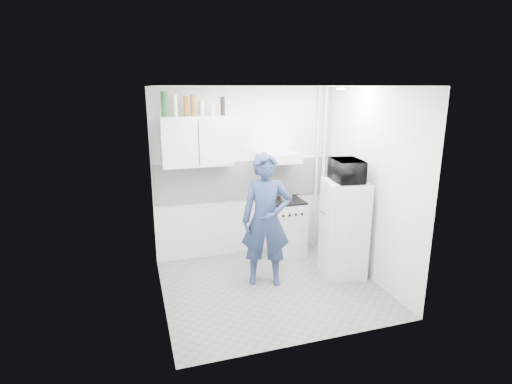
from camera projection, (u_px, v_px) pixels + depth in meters
name	position (u px, v px, depth m)	size (l,w,h in m)	color
floor	(271.00, 287.00, 5.33)	(2.80, 2.80, 0.00)	slate
ceiling	(273.00, 86.00, 4.67)	(2.80, 2.80, 0.00)	white
wall_back	(245.00, 173.00, 6.15)	(2.80, 2.80, 0.00)	white
wall_left	(158.00, 203.00, 4.59)	(2.60, 2.60, 0.00)	white
wall_right	(369.00, 185.00, 5.41)	(2.60, 2.60, 0.00)	white
person	(266.00, 220.00, 5.25)	(0.65, 0.43, 1.78)	navy
stove	(286.00, 228.00, 6.32)	(0.54, 0.54, 0.86)	silver
fridge	(344.00, 228.00, 5.56)	(0.56, 0.56, 1.36)	white
stove_top	(286.00, 201.00, 6.20)	(0.52, 0.52, 0.03)	black
saucepan	(286.00, 197.00, 6.15)	(0.18, 0.18, 0.10)	silver
microwave	(347.00, 170.00, 5.35)	(0.36, 0.53, 0.30)	black
bottle_a	(164.00, 104.00, 5.38)	(0.08, 0.08, 0.34)	#144C1E
bottle_b	(175.00, 106.00, 5.43)	(0.07, 0.07, 0.29)	silver
bottle_c	(186.00, 106.00, 5.47)	(0.07, 0.07, 0.27)	brown
bottle_d	(193.00, 105.00, 5.50)	(0.06, 0.06, 0.29)	brown
canister_a	(202.00, 108.00, 5.54)	(0.08, 0.08, 0.20)	silver
canister_b	(212.00, 110.00, 5.59)	(0.08, 0.08, 0.15)	#B2B7BC
bottle_e	(223.00, 106.00, 5.62)	(0.06, 0.06, 0.26)	black
upper_cabinet	(197.00, 141.00, 5.63)	(1.00, 0.35, 0.70)	white
range_hood	(278.00, 157.00, 5.98)	(0.60, 0.50, 0.14)	silver
backsplash	(245.00, 180.00, 6.16)	(2.74, 0.03, 0.60)	white
pipe_a	(323.00, 169.00, 6.46)	(0.05, 0.05, 2.60)	silver
pipe_b	(317.00, 170.00, 6.42)	(0.04, 0.04, 2.60)	silver
ceiling_spot_fixture	(341.00, 89.00, 5.15)	(0.10, 0.10, 0.02)	white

